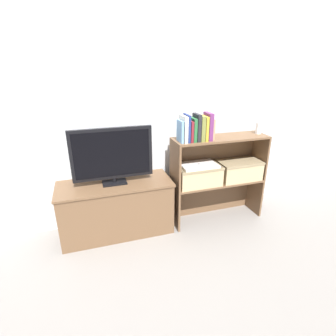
{
  "coord_description": "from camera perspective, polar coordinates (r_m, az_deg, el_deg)",
  "views": [
    {
      "loc": [
        -0.71,
        -2.06,
        1.55
      ],
      "look_at": [
        0.0,
        0.14,
        0.64
      ],
      "focal_mm": 28.0,
      "sensor_mm": 36.0,
      "label": 1
    }
  ],
  "objects": [
    {
      "name": "book_mustard",
      "position": [
        2.46,
        7.9,
        8.6
      ],
      "size": [
        0.03,
        0.15,
        0.22
      ],
      "color": "gold",
      "rests_on": "bookshelf_upper_tier"
    },
    {
      "name": "bookshelf_lower_tier",
      "position": [
        2.88,
        10.0,
        -5.14
      ],
      "size": [
        0.96,
        0.29,
        0.43
      ],
      "color": "brown",
      "rests_on": "ground_plane"
    },
    {
      "name": "storage_basket_left",
      "position": [
        2.62,
        6.62,
        -1.38
      ],
      "size": [
        0.44,
        0.26,
        0.2
      ],
      "color": "tan",
      "rests_on": "bookshelf_lower_tier"
    },
    {
      "name": "book_navy",
      "position": [
        2.39,
        4.1,
        8.64
      ],
      "size": [
        0.02,
        0.15,
        0.25
      ],
      "color": "navy",
      "rests_on": "bookshelf_upper_tier"
    },
    {
      "name": "book_ivory",
      "position": [
        2.38,
        3.41,
        8.49
      ],
      "size": [
        0.03,
        0.16,
        0.24
      ],
      "color": "silver",
      "rests_on": "bookshelf_upper_tier"
    },
    {
      "name": "book_charcoal",
      "position": [
        2.43,
        6.27,
        8.77
      ],
      "size": [
        0.03,
        0.14,
        0.25
      ],
      "color": "#232328",
      "rests_on": "bookshelf_upper_tier"
    },
    {
      "name": "laptop",
      "position": [
        2.58,
        6.72,
        0.65
      ],
      "size": [
        0.36,
        0.24,
        0.02
      ],
      "color": "white",
      "rests_on": "storage_basket_left"
    },
    {
      "name": "book_plum",
      "position": [
        2.48,
        8.72,
        8.95
      ],
      "size": [
        0.04,
        0.15,
        0.25
      ],
      "color": "#6B2D66",
      "rests_on": "bookshelf_upper_tier"
    },
    {
      "name": "tv",
      "position": [
        2.39,
        -12.03,
        2.81
      ],
      "size": [
        0.73,
        0.14,
        0.52
      ],
      "color": "black",
      "rests_on": "tv_stand"
    },
    {
      "name": "book_skyblue",
      "position": [
        2.37,
        2.68,
        7.97
      ],
      "size": [
        0.02,
        0.14,
        0.2
      ],
      "color": "#709ECC",
      "rests_on": "bookshelf_upper_tier"
    },
    {
      "name": "book_olive",
      "position": [
        2.45,
        7.08,
        8.62
      ],
      "size": [
        0.04,
        0.15,
        0.23
      ],
      "color": "olive",
      "rests_on": "bookshelf_upper_tier"
    },
    {
      "name": "tv_stand",
      "position": [
        2.61,
        -11.11,
        -8.48
      ],
      "size": [
        1.06,
        0.43,
        0.53
      ],
      "color": "brown",
      "rests_on": "ground_plane"
    },
    {
      "name": "bookshelf_upper_tier",
      "position": [
        2.71,
        10.6,
        3.42
      ],
      "size": [
        0.96,
        0.29,
        0.47
      ],
      "color": "brown",
      "rests_on": "bookshelf_lower_tier"
    },
    {
      "name": "ground_plane",
      "position": [
        2.67,
        0.97,
        -14.01
      ],
      "size": [
        16.0,
        16.0,
        0.0
      ],
      "primitive_type": "plane",
      "color": "gray"
    },
    {
      "name": "wall_back",
      "position": [
        2.63,
        -2.1,
        13.79
      ],
      "size": [
        10.0,
        0.05,
        2.4
      ],
      "color": "silver",
      "rests_on": "ground_plane"
    },
    {
      "name": "book_maroon",
      "position": [
        2.41,
        4.73,
        8.04
      ],
      "size": [
        0.02,
        0.15,
        0.19
      ],
      "color": "maroon",
      "rests_on": "bookshelf_upper_tier"
    },
    {
      "name": "book_forest",
      "position": [
        2.42,
        5.46,
        8.33
      ],
      "size": [
        0.03,
        0.14,
        0.21
      ],
      "color": "#286638",
      "rests_on": "bookshelf_upper_tier"
    },
    {
      "name": "book_tan",
      "position": [
        2.5,
        9.37,
        8.37
      ],
      "size": [
        0.02,
        0.13,
        0.2
      ],
      "color": "tan",
      "rests_on": "bookshelf_upper_tier"
    },
    {
      "name": "baby_monitor",
      "position": [
        2.83,
        19.13,
        8.18
      ],
      "size": [
        0.05,
        0.03,
        0.14
      ],
      "color": "white",
      "rests_on": "bookshelf_upper_tier"
    },
    {
      "name": "storage_basket_right",
      "position": [
        2.83,
        15.18,
        -0.23
      ],
      "size": [
        0.44,
        0.26,
        0.2
      ],
      "color": "tan",
      "rests_on": "bookshelf_lower_tier"
    }
  ]
}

